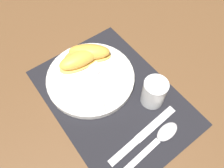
% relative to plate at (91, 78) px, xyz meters
% --- Properties ---
extents(ground_plane, '(3.00, 3.00, 0.00)m').
position_rel_plate_xyz_m(ground_plane, '(0.08, 0.02, -0.01)').
color(ground_plane, brown).
extents(placemat, '(0.43, 0.30, 0.00)m').
position_rel_plate_xyz_m(placemat, '(0.08, 0.02, -0.01)').
color(placemat, black).
rests_on(placemat, ground_plane).
extents(plate, '(0.24, 0.24, 0.02)m').
position_rel_plate_xyz_m(plate, '(0.00, 0.00, 0.00)').
color(plate, white).
rests_on(plate, placemat).
extents(juice_glass, '(0.06, 0.06, 0.08)m').
position_rel_plate_xyz_m(juice_glass, '(0.15, 0.09, 0.03)').
color(juice_glass, silver).
rests_on(juice_glass, placemat).
extents(knife, '(0.03, 0.21, 0.01)m').
position_rel_plate_xyz_m(knife, '(0.21, 0.01, -0.01)').
color(knife, silver).
rests_on(knife, placemat).
extents(spoon, '(0.04, 0.18, 0.01)m').
position_rel_plate_xyz_m(spoon, '(0.24, 0.04, -0.00)').
color(spoon, silver).
rests_on(spoon, placemat).
extents(fork, '(0.18, 0.10, 0.00)m').
position_rel_plate_xyz_m(fork, '(0.01, 0.01, 0.01)').
color(fork, silver).
rests_on(fork, plate).
extents(citrus_wedge_0, '(0.11, 0.13, 0.04)m').
position_rel_plate_xyz_m(citrus_wedge_0, '(-0.06, 0.04, 0.02)').
color(citrus_wedge_0, '#F7C656').
rests_on(citrus_wedge_0, plate).
extents(citrus_wedge_1, '(0.06, 0.11, 0.04)m').
position_rel_plate_xyz_m(citrus_wedge_1, '(-0.07, 0.02, 0.02)').
color(citrus_wedge_1, '#F7C656').
rests_on(citrus_wedge_1, plate).
extents(citrus_wedge_2, '(0.07, 0.13, 0.04)m').
position_rel_plate_xyz_m(citrus_wedge_2, '(-0.05, 0.00, 0.02)').
color(citrus_wedge_2, '#F7C656').
rests_on(citrus_wedge_2, plate).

